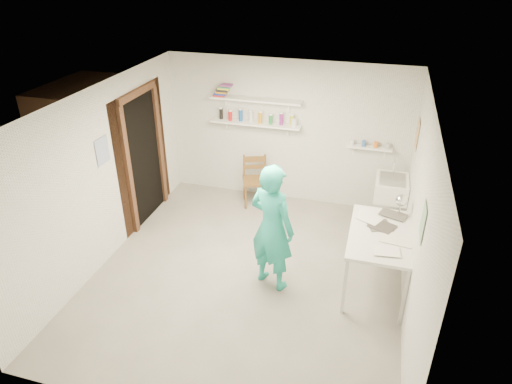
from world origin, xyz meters
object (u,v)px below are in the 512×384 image
(man, at_px, (272,228))
(desk_lamp, at_px, (401,200))
(wooden_chair, at_px, (255,181))
(work_table, at_px, (377,261))
(wall_clock, at_px, (270,199))
(belfast_sink, at_px, (391,188))

(man, bearing_deg, desk_lamp, -130.93)
(wooden_chair, xyz_separation_m, work_table, (2.07, -1.68, -0.02))
(work_table, bearing_deg, wall_clock, -177.29)
(belfast_sink, height_order, man, man)
(man, distance_m, wall_clock, 0.36)
(work_table, xyz_separation_m, desk_lamp, (0.21, 0.50, 0.64))
(belfast_sink, xyz_separation_m, wooden_chair, (-2.18, 0.17, -0.26))
(wooden_chair, relative_size, work_table, 0.70)
(wall_clock, xyz_separation_m, work_table, (1.38, 0.07, -0.72))
(belfast_sink, relative_size, wooden_chair, 0.68)
(wall_clock, relative_size, desk_lamp, 1.96)
(man, bearing_deg, work_table, -146.29)
(wall_clock, height_order, work_table, wall_clock)
(work_table, bearing_deg, wooden_chair, 140.90)
(wooden_chair, bearing_deg, desk_lamp, -47.87)
(man, height_order, desk_lamp, man)
(belfast_sink, bearing_deg, man, -128.33)
(belfast_sink, xyz_separation_m, work_table, (-0.11, -1.51, -0.28))
(wooden_chair, height_order, work_table, wooden_chair)
(wooden_chair, relative_size, desk_lamp, 5.63)
(desk_lamp, bearing_deg, work_table, -112.42)
(belfast_sink, distance_m, work_table, 1.54)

